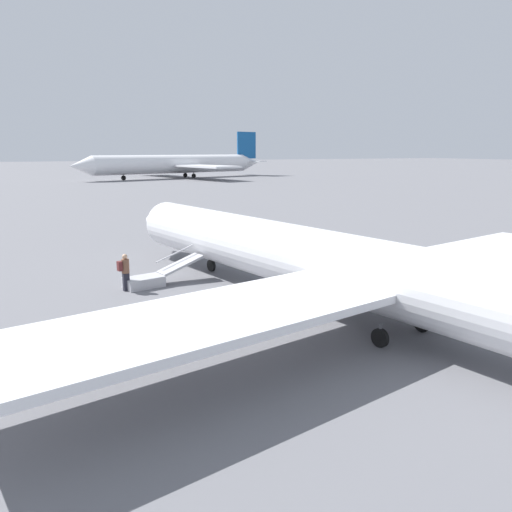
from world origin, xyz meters
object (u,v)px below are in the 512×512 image
object	(u,v)px
airplane_main	(362,271)
airplane_far_right	(178,164)
passenger	(125,270)
boarding_stairs	(151,278)

from	to	relation	value
airplane_main	airplane_far_right	xyz separation A→B (m)	(99.91, -22.96, 1.23)
airplane_far_right	passenger	world-z (taller)	airplane_far_right
airplane_main	airplane_far_right	distance (m)	102.52
airplane_main	passenger	size ratio (longest dim) A/B	20.17
airplane_main	passenger	bearing A→B (deg)	28.28
airplane_far_right	passenger	size ratio (longest dim) A/B	28.12
airplane_main	boarding_stairs	xyz separation A→B (m)	(8.74, 5.75, -1.67)
boarding_stairs	passenger	bearing A→B (deg)	-176.53
airplane_far_right	boarding_stairs	bearing A→B (deg)	58.21
passenger	airplane_main	bearing A→B (deg)	-61.72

